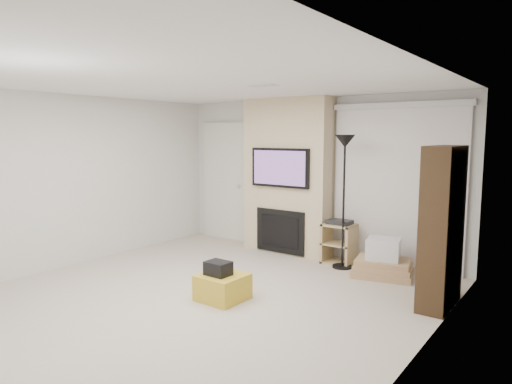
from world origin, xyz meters
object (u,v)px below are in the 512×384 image
Objects in this scene: ottoman at (223,287)px; floor_lamp at (345,164)px; av_stand at (339,241)px; box_stack at (383,262)px; bookshelf at (442,227)px.

floor_lamp is at bearing 74.52° from ottoman.
floor_lamp is (0.56, 2.02, 1.36)m from ottoman.
ottoman is 0.76× the size of av_stand.
floor_lamp is 2.91× the size of av_stand.
bookshelf reaches higher than box_stack.
bookshelf is at bearing 31.86° from ottoman.
floor_lamp is 2.15× the size of box_stack.
bookshelf is (0.90, -0.68, 0.70)m from box_stack.
box_stack is 0.50× the size of bookshelf.
box_stack is at bearing 143.11° from bookshelf.
ottoman is 2.24m from av_stand.
av_stand is at bearing 163.98° from box_stack.
box_stack is 1.33m from bookshelf.
floor_lamp is at bearing 154.81° from bookshelf.
box_stack is (0.77, -0.22, -0.15)m from av_stand.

